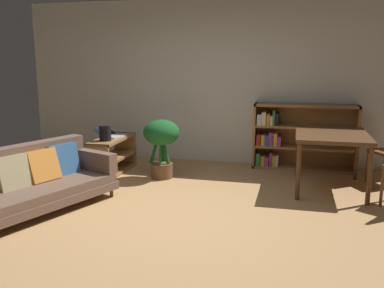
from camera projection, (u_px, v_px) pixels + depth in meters
ground_plane at (174, 215)px, 4.68m from camera, size 8.16×8.16×0.00m
back_wall_panel at (218, 82)px, 6.99m from camera, size 6.80×0.10×2.70m
fabric_couch at (33, 181)px, 4.83m from camera, size 1.39×2.00×0.73m
media_console at (112, 156)px, 6.42m from camera, size 0.37×1.06×0.55m
open_laptop at (112, 134)px, 6.50m from camera, size 0.49×0.42×0.12m
desk_speaker at (105, 133)px, 6.12m from camera, size 0.17×0.17×0.23m
potted_floor_plant at (162, 139)px, 6.08m from camera, size 0.53×0.53×0.87m
dining_table at (331, 139)px, 5.52m from camera, size 0.92×1.22×0.77m
bookshelf at (296, 137)px, 6.66m from camera, size 1.59×0.34×1.03m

